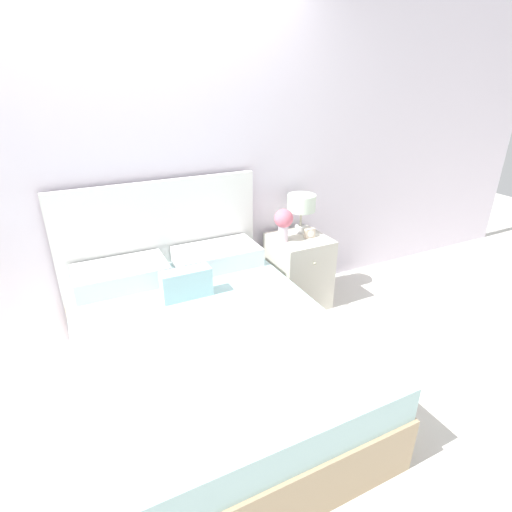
{
  "coord_description": "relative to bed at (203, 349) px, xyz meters",
  "views": [
    {
      "loc": [
        -0.6,
        -2.83,
        1.85
      ],
      "look_at": [
        0.54,
        -0.53,
        0.68
      ],
      "focal_mm": 28.0,
      "sensor_mm": 36.0,
      "label": 1
    }
  ],
  "objects": [
    {
      "name": "table_lamp",
      "position": [
        1.14,
        0.73,
        0.57
      ],
      "size": [
        0.23,
        0.23,
        0.33
      ],
      "color": "white",
      "rests_on": "nightstand"
    },
    {
      "name": "bed",
      "position": [
        0.0,
        0.0,
        0.0
      ],
      "size": [
        1.5,
        1.92,
        1.16
      ],
      "color": "tan",
      "rests_on": "ground_plane"
    },
    {
      "name": "ground_plane",
      "position": [
        0.0,
        0.88,
        -0.29
      ],
      "size": [
        12.0,
        12.0,
        0.0
      ],
      "primitive_type": "plane",
      "color": "silver"
    },
    {
      "name": "flower_vase",
      "position": [
        0.93,
        0.63,
        0.49
      ],
      "size": [
        0.15,
        0.15,
        0.27
      ],
      "color": "silver",
      "rests_on": "nightstand"
    },
    {
      "name": "wall_back",
      "position": [
        0.0,
        0.95,
        1.01
      ],
      "size": [
        8.0,
        0.06,
        2.6
      ],
      "color": "white",
      "rests_on": "ground_plane"
    },
    {
      "name": "nightstand",
      "position": [
        1.08,
        0.63,
        0.02
      ],
      "size": [
        0.45,
        0.48,
        0.62
      ],
      "color": "silver",
      "rests_on": "ground_plane"
    },
    {
      "name": "alarm_clock",
      "position": [
        1.16,
        0.6,
        0.36
      ],
      "size": [
        0.09,
        0.04,
        0.08
      ],
      "color": "beige",
      "rests_on": "nightstand"
    }
  ]
}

